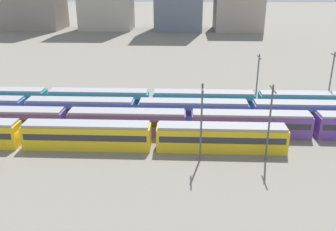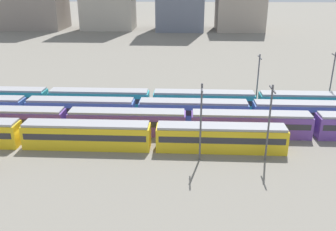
{
  "view_description": "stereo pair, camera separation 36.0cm",
  "coord_description": "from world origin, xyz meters",
  "px_view_note": "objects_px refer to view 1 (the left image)",
  "views": [
    {
      "loc": [
        23.28,
        -46.42,
        23.01
      ],
      "look_at": [
        20.94,
        7.8,
        2.04
      ],
      "focal_mm": 38.84,
      "sensor_mm": 36.0,
      "label": 1
    },
    {
      "loc": [
        23.64,
        -46.41,
        23.01
      ],
      "look_at": [
        20.94,
        7.8,
        2.04
      ],
      "focal_mm": 38.84,
      "sensor_mm": 36.0,
      "label": 2
    }
  ],
  "objects_px": {
    "train_track_3": "(256,102)",
    "catenary_pole_1": "(331,77)",
    "train_track_1": "(251,124)",
    "catenary_pole_2": "(270,120)",
    "train_track_0": "(87,135)",
    "catenary_pole_3": "(257,78)",
    "train_track_2": "(193,111)",
    "catenary_pole_0": "(201,119)"
  },
  "relations": [
    {
      "from": "train_track_2",
      "to": "catenary_pole_1",
      "type": "relative_size",
      "value": 9.01
    },
    {
      "from": "train_track_1",
      "to": "catenary_pole_3",
      "type": "relative_size",
      "value": 9.45
    },
    {
      "from": "catenary_pole_1",
      "to": "train_track_3",
      "type": "bearing_deg",
      "value": -167.31
    },
    {
      "from": "train_track_2",
      "to": "catenary_pole_0",
      "type": "relative_size",
      "value": 8.83
    },
    {
      "from": "train_track_2",
      "to": "catenary_pole_3",
      "type": "bearing_deg",
      "value": 34.98
    },
    {
      "from": "train_track_3",
      "to": "catenary_pole_1",
      "type": "distance_m",
      "value": 14.54
    },
    {
      "from": "catenary_pole_1",
      "to": "catenary_pole_3",
      "type": "distance_m",
      "value": 13.22
    },
    {
      "from": "train_track_0",
      "to": "catenary_pole_2",
      "type": "bearing_deg",
      "value": -6.44
    },
    {
      "from": "train_track_1",
      "to": "catenary_pole_1",
      "type": "relative_size",
      "value": 9.01
    },
    {
      "from": "train_track_1",
      "to": "catenary_pole_0",
      "type": "bearing_deg",
      "value": -133.62
    },
    {
      "from": "catenary_pole_0",
      "to": "catenary_pole_3",
      "type": "height_order",
      "value": "catenary_pole_0"
    },
    {
      "from": "train_track_1",
      "to": "catenary_pole_3",
      "type": "distance_m",
      "value": 14.33
    },
    {
      "from": "train_track_1",
      "to": "catenary_pole_1",
      "type": "height_order",
      "value": "catenary_pole_1"
    },
    {
      "from": "train_track_3",
      "to": "catenary_pole_0",
      "type": "distance_m",
      "value": 21.96
    },
    {
      "from": "train_track_0",
      "to": "catenary_pole_3",
      "type": "height_order",
      "value": "catenary_pole_3"
    },
    {
      "from": "train_track_3",
      "to": "catenary_pole_0",
      "type": "xyz_separation_m",
      "value": [
        -10.71,
        -18.75,
        3.95
      ]
    },
    {
      "from": "catenary_pole_0",
      "to": "catenary_pole_2",
      "type": "height_order",
      "value": "catenary_pole_0"
    },
    {
      "from": "catenary_pole_0",
      "to": "catenary_pole_3",
      "type": "bearing_deg",
      "value": 62.92
    },
    {
      "from": "train_track_1",
      "to": "catenary_pole_1",
      "type": "distance_m",
      "value": 21.6
    },
    {
      "from": "train_track_1",
      "to": "train_track_2",
      "type": "xyz_separation_m",
      "value": [
        -8.64,
        5.2,
        0.0
      ]
    },
    {
      "from": "catenary_pole_2",
      "to": "train_track_1",
      "type": "bearing_deg",
      "value": 95.56
    },
    {
      "from": "train_track_2",
      "to": "catenary_pole_0",
      "type": "distance_m",
      "value": 14.13
    },
    {
      "from": "train_track_2",
      "to": "train_track_3",
      "type": "xyz_separation_m",
      "value": [
        11.39,
        5.2,
        0.0
      ]
    },
    {
      "from": "train_track_2",
      "to": "catenary_pole_0",
      "type": "bearing_deg",
      "value": -87.13
    },
    {
      "from": "train_track_1",
      "to": "train_track_3",
      "type": "distance_m",
      "value": 10.76
    },
    {
      "from": "train_track_0",
      "to": "catenary_pole_0",
      "type": "bearing_deg",
      "value": -11.22
    },
    {
      "from": "train_track_0",
      "to": "train_track_3",
      "type": "xyz_separation_m",
      "value": [
        26.6,
        15.6,
        0.0
      ]
    },
    {
      "from": "train_track_1",
      "to": "catenary_pole_1",
      "type": "bearing_deg",
      "value": 39.36
    },
    {
      "from": "train_track_0",
      "to": "catenary_pole_1",
      "type": "distance_m",
      "value": 44.57
    },
    {
      "from": "catenary_pole_2",
      "to": "train_track_3",
      "type": "bearing_deg",
      "value": 83.86
    },
    {
      "from": "train_track_3",
      "to": "train_track_0",
      "type": "bearing_deg",
      "value": -149.61
    },
    {
      "from": "train_track_3",
      "to": "catenary_pole_0",
      "type": "relative_size",
      "value": 10.61
    },
    {
      "from": "train_track_2",
      "to": "catenary_pole_0",
      "type": "height_order",
      "value": "catenary_pole_0"
    },
    {
      "from": "catenary_pole_1",
      "to": "catenary_pole_3",
      "type": "height_order",
      "value": "catenary_pole_1"
    },
    {
      "from": "train_track_1",
      "to": "catenary_pole_2",
      "type": "height_order",
      "value": "catenary_pole_2"
    },
    {
      "from": "catenary_pole_2",
      "to": "train_track_0",
      "type": "bearing_deg",
      "value": 173.56
    },
    {
      "from": "catenary_pole_1",
      "to": "train_track_2",
      "type": "bearing_deg",
      "value": -161.72
    },
    {
      "from": "train_track_2",
      "to": "train_track_1",
      "type": "bearing_deg",
      "value": -31.04
    },
    {
      "from": "train_track_1",
      "to": "catenary_pole_2",
      "type": "bearing_deg",
      "value": -84.44
    },
    {
      "from": "catenary_pole_1",
      "to": "catenary_pole_3",
      "type": "relative_size",
      "value": 1.05
    },
    {
      "from": "train_track_0",
      "to": "catenary_pole_2",
      "type": "distance_m",
      "value": 25.08
    },
    {
      "from": "train_track_0",
      "to": "catenary_pole_0",
      "type": "height_order",
      "value": "catenary_pole_0"
    }
  ]
}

